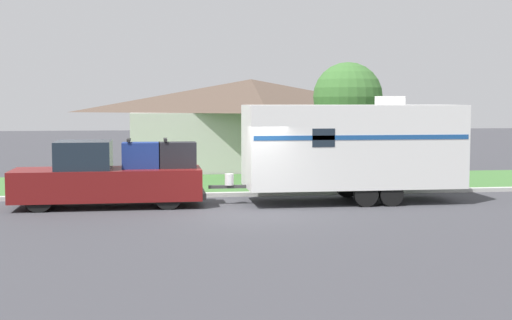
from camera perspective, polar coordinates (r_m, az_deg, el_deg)
ground_plane at (r=20.79m, az=-0.49°, el=-4.29°), size 120.00×120.00×0.00m
curb_strip at (r=24.47m, az=-1.67°, el=-2.76°), size 80.00×0.30×0.14m
lawn_strip at (r=28.07m, az=-2.51°, el=-1.90°), size 80.00×7.00×0.03m
house_across_street at (r=35.13m, az=-0.39°, el=3.08°), size 12.50×7.48×4.33m
pickup_truck at (r=22.40m, az=-11.67°, el=-1.33°), size 5.84×1.90×2.11m
travel_trailer at (r=23.16m, az=7.71°, el=1.11°), size 8.09×2.48×3.42m
mailbox at (r=25.75m, az=7.71°, el=-0.45°), size 0.48×0.20×1.23m
tree_in_yard at (r=28.96m, az=7.35°, el=5.01°), size 2.78×2.78×4.82m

